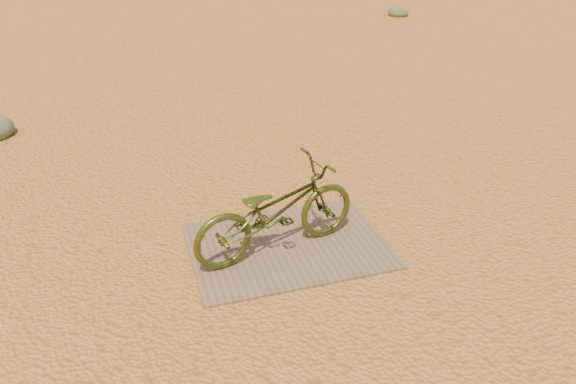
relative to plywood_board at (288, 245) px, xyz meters
name	(u,v)px	position (x,y,z in m)	size (l,w,h in m)	color
ground	(270,294)	(-0.31, -0.56, -0.01)	(120.00, 120.00, 0.00)	#BE843E
plywood_board	(288,245)	(0.00, 0.00, 0.00)	(1.63, 1.18, 0.02)	brown
bicycle	(276,210)	(-0.12, -0.05, 0.39)	(0.50, 1.44, 0.76)	#3A4718
kale_b	(398,16)	(5.47, 8.62, -0.01)	(0.48, 0.48, 0.27)	#556A47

